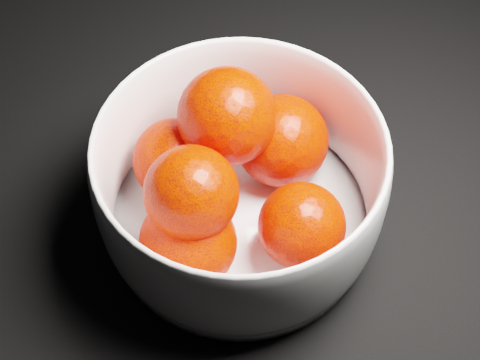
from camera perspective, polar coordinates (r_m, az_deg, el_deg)
bowl at (r=0.56m, az=0.00°, el=-0.35°), size 0.25×0.25×0.12m
orange_pile at (r=0.56m, az=-0.88°, el=0.56°), size 0.21×0.19×0.13m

